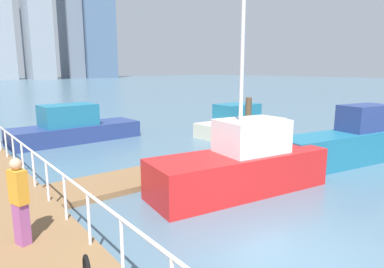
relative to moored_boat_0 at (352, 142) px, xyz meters
The scene contains 14 objects.
ground_plane 18.77m from the moored_boat_0, 115.54° to the left, with size 300.00×300.00×0.00m, color slate.
floating_dock 6.77m from the moored_boat_0, 150.70° to the left, with size 11.43×2.00×0.18m, color olive.
boardwalk_railing 13.32m from the moored_boat_0, 147.54° to the left, with size 0.06×29.67×1.08m.
dock_piling_0 3.13m from the moored_boat_0, 13.65° to the left, with size 0.31×0.31×2.15m, color brown.
dock_piling_1 7.21m from the moored_boat_0, 77.54° to the left, with size 0.28×0.28×1.75m, color brown.
dock_piling_2 5.46m from the moored_boat_0, 92.78° to the left, with size 0.32×0.32×2.32m, color brown.
moored_boat_0 is the anchor object (origin of this frame).
moored_boat_2 13.42m from the moored_boat_0, 123.97° to the left, with size 6.68×2.46×1.96m.
moored_boat_3 5.98m from the moored_boat_0, behind, with size 5.96×2.63×8.46m.
moored_boat_4 7.08m from the moored_boat_0, 83.21° to the left, with size 5.82×1.98×1.81m.
pedestrian_0 12.27m from the moored_boat_0, behind, with size 0.32×0.41×1.73m.
skyline_tower_3 133.77m from the moored_boat_0, 85.73° to the left, with size 7.19×6.90×34.19m, color #8C939E.
skyline_tower_5 145.34m from the moored_boat_0, 75.34° to the left, with size 6.19×12.89×44.91m, color slate.
skyline_tower_6 145.95m from the moored_boat_0, 71.10° to the left, with size 13.21×10.24×56.14m, color slate.
Camera 1 is at (-5.33, -3.56, 3.76)m, focal length 31.76 mm.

